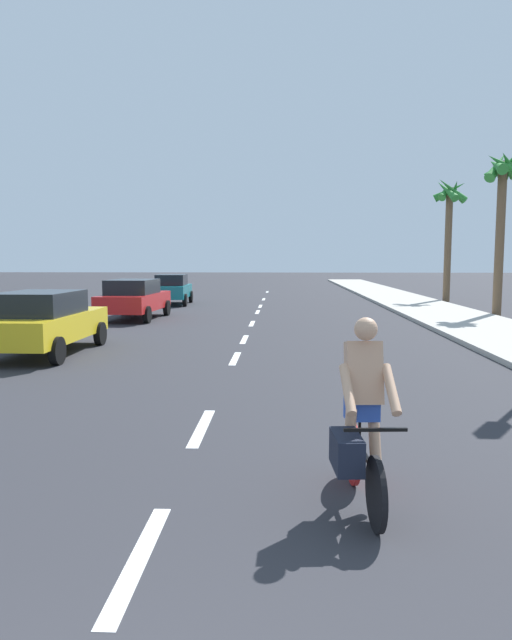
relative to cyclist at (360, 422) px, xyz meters
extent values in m
plane|color=#2D2D33|center=(-1.87, 15.93, -0.83)|extent=(160.00, 160.00, 0.00)
cube|color=#B2ADA3|center=(6.01, 17.93, -0.76)|extent=(3.60, 80.00, 0.14)
cube|color=white|center=(-1.87, -1.06, -0.83)|extent=(0.16, 1.80, 0.01)
cube|color=white|center=(-1.87, 2.49, -0.83)|extent=(0.16, 1.80, 0.01)
cube|color=white|center=(-1.87, 8.11, -0.83)|extent=(0.16, 1.80, 0.01)
cube|color=white|center=(-1.87, 11.35, -0.83)|extent=(0.16, 1.80, 0.01)
cube|color=white|center=(-1.87, 15.52, -0.83)|extent=(0.16, 1.80, 0.01)
cube|color=white|center=(-1.87, 20.16, -0.83)|extent=(0.16, 1.80, 0.01)
cube|color=white|center=(-1.87, 23.30, -0.83)|extent=(0.16, 1.80, 0.01)
cube|color=white|center=(-1.87, 28.29, -0.83)|extent=(0.16, 1.80, 0.01)
cube|color=white|center=(-1.87, 35.83, -0.83)|extent=(0.16, 1.80, 0.01)
cylinder|color=black|center=(0.08, -0.49, -0.50)|extent=(0.10, 0.66, 0.66)
cylinder|color=red|center=(0.01, 0.56, -0.50)|extent=(0.10, 0.66, 0.66)
cube|color=black|center=(0.05, 0.04, -0.32)|extent=(0.10, 0.95, 0.04)
cylinder|color=black|center=(0.03, 0.25, -0.08)|extent=(0.03, 0.03, 0.48)
cube|color=black|center=(0.08, -0.41, 0.05)|extent=(0.56, 0.07, 0.03)
cube|color=tan|center=(0.04, 0.12, 0.45)|extent=(0.36, 0.34, 0.63)
sphere|color=tan|center=(0.04, 0.06, 0.88)|extent=(0.22, 0.22, 0.22)
cube|color=#2D51B7|center=(0.04, 0.17, 0.12)|extent=(0.33, 0.24, 0.28)
cube|color=black|center=(-0.15, -0.27, -0.20)|extent=(0.28, 0.54, 0.32)
cylinder|color=tan|center=(0.16, 0.12, -0.20)|extent=(0.13, 0.32, 0.62)
cylinder|color=tan|center=(-0.08, 0.11, -0.20)|extent=(0.12, 0.21, 0.63)
cylinder|color=tan|center=(0.26, -0.13, 0.35)|extent=(0.12, 0.49, 0.41)
cylinder|color=tan|center=(-0.14, -0.16, 0.35)|extent=(0.12, 0.49, 0.41)
cube|color=gold|center=(-6.69, 8.59, -0.14)|extent=(1.86, 4.39, 0.64)
cube|color=black|center=(-6.69, 8.37, 0.46)|extent=(1.63, 2.28, 0.56)
cylinder|color=black|center=(-7.60, 10.09, -0.51)|extent=(0.18, 0.64, 0.64)
cylinder|color=black|center=(-5.76, 10.07, -0.51)|extent=(0.18, 0.64, 0.64)
cylinder|color=black|center=(-5.78, 7.10, -0.51)|extent=(0.18, 0.64, 0.64)
cube|color=red|center=(-6.60, 16.97, -0.14)|extent=(2.02, 4.46, 0.64)
cube|color=black|center=(-6.60, 16.75, 0.46)|extent=(1.71, 2.35, 0.56)
cylinder|color=black|center=(-7.46, 18.50, -0.51)|extent=(0.21, 0.65, 0.64)
cylinder|color=black|center=(-5.61, 18.42, -0.51)|extent=(0.21, 0.65, 0.64)
cylinder|color=black|center=(-7.58, 15.52, -0.51)|extent=(0.21, 0.65, 0.64)
cylinder|color=black|center=(-5.73, 15.44, -0.51)|extent=(0.21, 0.65, 0.64)
cube|color=#14727A|center=(-6.50, 24.25, -0.14)|extent=(1.80, 3.93, 0.64)
cube|color=black|center=(-6.50, 24.06, 0.46)|extent=(1.52, 2.07, 0.56)
cylinder|color=black|center=(-7.38, 25.52, -0.51)|extent=(0.21, 0.65, 0.64)
cylinder|color=black|center=(-5.76, 25.60, -0.51)|extent=(0.21, 0.65, 0.64)
cylinder|color=black|center=(-7.25, 22.91, -0.51)|extent=(0.21, 0.65, 0.64)
cylinder|color=black|center=(-5.63, 22.98, -0.51)|extent=(0.21, 0.65, 0.64)
cylinder|color=brown|center=(8.09, 18.63, 2.31)|extent=(0.36, 0.36, 6.27)
cone|color=#2D8433|center=(8.34, 18.65, 5.29)|extent=(0.53, 1.39, 1.19)
cone|color=#2D8433|center=(8.21, 18.85, 5.29)|extent=(1.49, 1.06, 1.33)
cone|color=#2D8433|center=(7.93, 18.82, 5.29)|extent=(1.41, 1.34, 1.57)
cone|color=#2D8433|center=(7.85, 18.66, 5.29)|extent=(0.61, 1.83, 1.07)
cone|color=#2D8433|center=(8.00, 18.40, 5.29)|extent=(1.40, 0.91, 1.22)
cone|color=#2D8433|center=(8.25, 18.43, 5.29)|extent=(1.35, 1.24, 1.27)
cylinder|color=brown|center=(8.35, 26.90, 2.29)|extent=(0.38, 0.38, 6.24)
cone|color=#2D8433|center=(8.59, 26.85, 5.26)|extent=(0.65, 1.51, 1.26)
cone|color=#2D8433|center=(8.40, 27.14, 5.26)|extent=(1.80, 0.86, 1.23)
cone|color=#2D8433|center=(8.16, 27.06, 5.26)|extent=(1.16, 1.26, 1.35)
cone|color=#2D8433|center=(8.14, 26.77, 5.26)|extent=(1.15, 1.67, 1.54)
cone|color=#2D8433|center=(8.39, 26.65, 5.26)|extent=(1.80, 0.75, 1.49)
camera|label=1|loc=(-0.74, -5.31, 1.53)|focal=32.08mm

